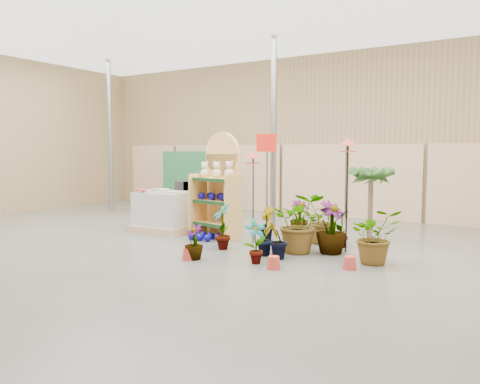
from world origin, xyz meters
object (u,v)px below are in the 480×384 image
Objects in this scene: bird_table_front at (253,158)px; potted_plant_2 at (300,223)px; display_shelf at (220,189)px; pallet_stack at (165,212)px.

bird_table_front is 1.69× the size of potted_plant_2.
potted_plant_2 is at bearing -14.70° from bird_table_front.
display_shelf is 1.54m from pallet_stack.
bird_table_front reaches higher than pallet_stack.
display_shelf is at bearing 165.73° from potted_plant_2.
bird_table_front is 1.65m from potted_plant_2.
potted_plant_2 is (1.15, -0.30, -1.15)m from bird_table_front.
bird_table_front is (0.95, -0.23, 0.67)m from display_shelf.
potted_plant_2 is at bearing -9.54° from pallet_stack.
display_shelf is 2.06× the size of potted_plant_2.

